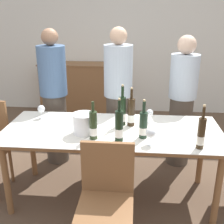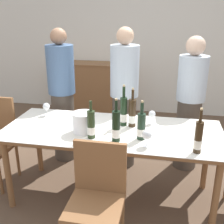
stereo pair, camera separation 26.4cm
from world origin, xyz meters
name	(u,v)px [view 2 (the right image)]	position (x,y,z in m)	size (l,w,h in m)	color
ground_plane	(112,196)	(0.00, 0.00, 0.00)	(12.00, 12.00, 0.00)	brown
back_wall	(141,37)	(0.00, 2.76, 1.40)	(8.00, 0.10, 2.80)	silver
sideboard_cabinet	(90,88)	(-0.90, 2.47, 0.48)	(1.25, 0.46, 0.95)	brown
dining_table	(112,136)	(0.00, 0.00, 0.70)	(2.10, 0.87, 0.77)	brown
ice_bucket	(83,122)	(-0.25, -0.10, 0.87)	(0.22, 0.22, 0.19)	white
wine_bottle_0	(132,114)	(0.18, 0.12, 0.90)	(0.07, 0.07, 0.39)	#332314
wine_bottle_1	(116,127)	(0.08, -0.24, 0.90)	(0.07, 0.07, 0.39)	black
wine_bottle_2	(124,112)	(0.09, 0.13, 0.91)	(0.07, 0.07, 0.42)	black
wine_bottle_3	(198,138)	(0.76, -0.32, 0.90)	(0.06, 0.06, 0.38)	#332314
wine_bottle_4	(141,127)	(0.29, -0.15, 0.89)	(0.07, 0.07, 0.36)	#1E3323
wine_bottle_5	(91,125)	(-0.15, -0.21, 0.89)	(0.07, 0.07, 0.35)	#28381E
wine_glass_0	(147,135)	(0.36, -0.29, 0.87)	(0.09, 0.09, 0.15)	white
wine_glass_1	(152,115)	(0.37, 0.22, 0.87)	(0.07, 0.07, 0.14)	white
wine_glass_2	(46,107)	(-0.77, 0.24, 0.87)	(0.08, 0.08, 0.14)	white
chair_near_front	(97,192)	(0.01, -0.67, 0.53)	(0.42, 0.42, 0.91)	brown
person_host	(62,97)	(-0.77, 0.72, 0.84)	(0.33, 0.33, 1.67)	#51473D
person_guest_left	(124,100)	(0.01, 0.70, 0.85)	(0.33, 0.33, 1.69)	#51473D
person_guest_right	(190,106)	(0.77, 0.79, 0.80)	(0.33, 0.33, 1.60)	#51473D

